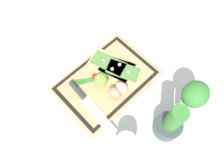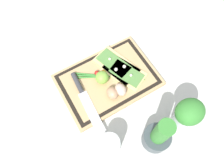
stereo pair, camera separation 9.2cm
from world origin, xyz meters
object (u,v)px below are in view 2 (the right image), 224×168
at_px(egg_brown, 112,93).
at_px(cherry_tomato_red, 97,73).
at_px(pizza_slice_far, 124,72).
at_px(sauce_jar, 110,145).
at_px(egg_pink, 120,90).
at_px(herb_pot, 158,136).
at_px(lime, 102,77).
at_px(knife, 82,92).
at_px(cherry_tomato_yellow, 103,72).
at_px(herb_glass, 187,115).
at_px(pizza_slice_near, 116,65).

xyz_separation_m(egg_brown, cherry_tomato_red, (0.01, -0.12, -0.01)).
bearing_deg(pizza_slice_far, egg_brown, 32.72).
bearing_deg(cherry_tomato_red, sauce_jar, 69.89).
distance_m(egg_pink, cherry_tomato_red, 0.14).
distance_m(pizza_slice_far, herb_pot, 0.33).
bearing_deg(lime, knife, 3.84).
distance_m(lime, cherry_tomato_red, 0.05).
distance_m(herb_pot, sauce_jar, 0.19).
xyz_separation_m(lime, cherry_tomato_yellow, (-0.02, -0.03, -0.02)).
distance_m(knife, cherry_tomato_red, 0.11).
height_order(egg_pink, lime, lime).
bearing_deg(lime, egg_pink, 114.60).
relative_size(pizza_slice_far, cherry_tomato_red, 9.96).
distance_m(knife, lime, 0.11).
bearing_deg(herb_glass, herb_pot, 3.65).
xyz_separation_m(knife, cherry_tomato_yellow, (-0.13, -0.04, 0.00)).
xyz_separation_m(pizza_slice_near, herb_glass, (-0.09, 0.37, 0.10)).
bearing_deg(herb_glass, cherry_tomato_red, -63.22).
bearing_deg(pizza_slice_far, knife, -2.93).
distance_m(pizza_slice_far, sauce_jar, 0.34).
bearing_deg(egg_pink, knife, -28.83).
bearing_deg(cherry_tomato_yellow, cherry_tomato_red, -22.12).
xyz_separation_m(egg_pink, lime, (0.04, -0.09, 0.01)).
height_order(pizza_slice_near, cherry_tomato_red, pizza_slice_near).
xyz_separation_m(pizza_slice_near, cherry_tomato_yellow, (0.07, 0.01, 0.00)).
bearing_deg(pizza_slice_far, pizza_slice_near, -77.21).
bearing_deg(herb_pot, sauce_jar, -21.72).
bearing_deg(herb_pot, egg_brown, -78.41).
xyz_separation_m(pizza_slice_near, sauce_jar, (0.21, 0.30, 0.02)).
bearing_deg(pizza_slice_far, cherry_tomato_red, -27.90).
xyz_separation_m(knife, egg_brown, (-0.11, 0.08, 0.02)).
xyz_separation_m(pizza_slice_near, pizza_slice_far, (-0.01, 0.05, 0.00)).
height_order(knife, cherry_tomato_yellow, knife).
xyz_separation_m(knife, herb_pot, (-0.16, 0.33, 0.05)).
bearing_deg(pizza_slice_near, egg_pink, 67.13).
height_order(cherry_tomato_red, cherry_tomato_yellow, cherry_tomato_red).
bearing_deg(herb_glass, egg_pink, -59.72).
distance_m(egg_brown, lime, 0.08).
bearing_deg(cherry_tomato_yellow, pizza_slice_far, 150.36).
distance_m(lime, cherry_tomato_yellow, 0.04).
relative_size(egg_pink, herb_pot, 0.26).
height_order(egg_brown, cherry_tomato_red, egg_brown).
distance_m(pizza_slice_far, lime, 0.11).
xyz_separation_m(egg_pink, herb_pot, (-0.01, 0.25, 0.04)).
bearing_deg(egg_brown, herb_pot, 101.59).
relative_size(egg_brown, cherry_tomato_yellow, 3.00).
bearing_deg(herb_glass, egg_brown, -53.86).
height_order(pizza_slice_near, egg_brown, egg_brown).
bearing_deg(cherry_tomato_red, herb_pot, 98.99).
relative_size(pizza_slice_near, pizza_slice_far, 1.04).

